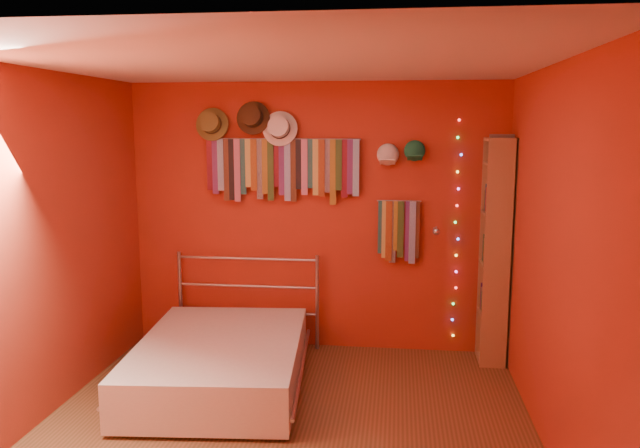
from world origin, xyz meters
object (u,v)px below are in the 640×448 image
at_px(tie_rack, 282,166).
at_px(bookshelf, 500,251).
at_px(reading_lamp, 436,231).
at_px(bed, 221,361).

bearing_deg(tie_rack, bookshelf, -4.49).
xyz_separation_m(reading_lamp, bookshelf, (0.56, -0.00, -0.16)).
bearing_deg(tie_rack, bed, -108.68).
height_order(tie_rack, reading_lamp, tie_rack).
bearing_deg(bed, tie_rack, 66.49).
relative_size(tie_rack, bed, 0.75).
distance_m(bookshelf, bed, 2.58).
distance_m(tie_rack, bed, 1.84).
relative_size(tie_rack, bookshelf, 0.72).
xyz_separation_m(tie_rack, reading_lamp, (1.41, -0.15, -0.55)).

